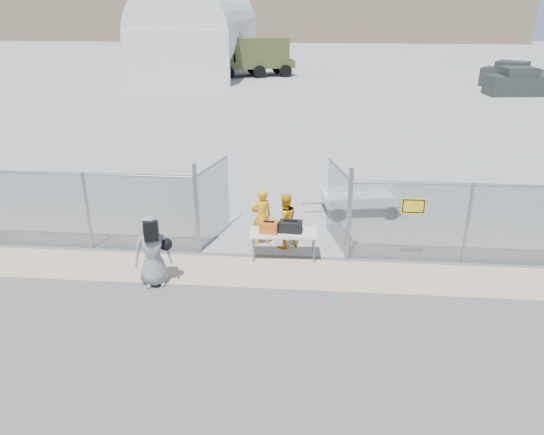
# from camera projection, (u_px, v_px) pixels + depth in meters

# --- Properties ---
(ground) EXTENTS (160.00, 160.00, 0.00)m
(ground) POSITION_uv_depth(u_px,v_px,m) (265.00, 293.00, 12.46)
(ground) COLOR #4F4F4F
(tarmac_inside) EXTENTS (160.00, 80.00, 0.01)m
(tarmac_inside) POSITION_uv_depth(u_px,v_px,m) (308.00, 70.00, 51.11)
(tarmac_inside) COLOR gray
(tarmac_inside) RESTS_ON ground
(dirt_strip) EXTENTS (44.00, 1.60, 0.01)m
(dirt_strip) POSITION_uv_depth(u_px,v_px,m) (269.00, 272.00, 13.38)
(dirt_strip) COLOR tan
(dirt_strip) RESTS_ON ground
(distant_hills) EXTENTS (140.00, 6.00, 9.00)m
(distant_hills) POSITION_uv_depth(u_px,v_px,m) (347.00, 11.00, 82.11)
(distant_hills) COLOR #7F684F
(distant_hills) RESTS_ON ground
(chain_link_fence) EXTENTS (40.00, 0.20, 2.20)m
(chain_link_fence) POSITION_uv_depth(u_px,v_px,m) (272.00, 217.00, 13.88)
(chain_link_fence) COLOR gray
(chain_link_fence) RESTS_ON ground
(quonset_hangar) EXTENTS (9.00, 18.00, 8.00)m
(quonset_hangar) POSITION_uv_depth(u_px,v_px,m) (199.00, 27.00, 48.54)
(quonset_hangar) COLOR silver
(quonset_hangar) RESTS_ON ground
(folding_table) EXTENTS (1.82, 0.84, 0.76)m
(folding_table) POSITION_uv_depth(u_px,v_px,m) (284.00, 245.00, 14.01)
(folding_table) COLOR silver
(folding_table) RESTS_ON ground
(orange_bag) EXTENTS (0.49, 0.36, 0.29)m
(orange_bag) POSITION_uv_depth(u_px,v_px,m) (269.00, 227.00, 13.78)
(orange_bag) COLOR #E05B17
(orange_bag) RESTS_ON folding_table
(black_duffel) EXTENTS (0.61, 0.39, 0.29)m
(black_duffel) POSITION_uv_depth(u_px,v_px,m) (291.00, 226.00, 13.84)
(black_duffel) COLOR black
(black_duffel) RESTS_ON folding_table
(security_worker_left) EXTENTS (0.69, 0.58, 1.61)m
(security_worker_left) POSITION_uv_depth(u_px,v_px,m) (261.00, 217.00, 14.70)
(security_worker_left) COLOR #FFA20F
(security_worker_left) RESTS_ON ground
(security_worker_right) EXTENTS (0.96, 0.90, 1.57)m
(security_worker_right) POSITION_uv_depth(u_px,v_px,m) (285.00, 221.00, 14.48)
(security_worker_right) COLOR #FFA20F
(security_worker_right) RESTS_ON ground
(visitor) EXTENTS (1.02, 0.84, 1.79)m
(visitor) POSITION_uv_depth(u_px,v_px,m) (152.00, 251.00, 12.53)
(visitor) COLOR gray
(visitor) RESTS_ON ground
(utility_trailer) EXTENTS (3.31, 2.10, 0.75)m
(utility_trailer) POSITION_uv_depth(u_px,v_px,m) (360.00, 202.00, 17.01)
(utility_trailer) COLOR silver
(utility_trailer) RESTS_ON ground
(military_truck) EXTENTS (7.35, 4.69, 3.29)m
(military_truck) POSITION_uv_depth(u_px,v_px,m) (254.00, 57.00, 46.43)
(military_truck) COLOR #454C24
(military_truck) RESTS_ON ground
(parked_vehicle_near) EXTENTS (4.41, 2.45, 1.90)m
(parked_vehicle_near) POSITION_uv_depth(u_px,v_px,m) (517.00, 82.00, 37.48)
(parked_vehicle_near) COLOR #2A2D2A
(parked_vehicle_near) RESTS_ON ground
(parked_vehicle_mid) EXTENTS (4.57, 3.86, 1.90)m
(parked_vehicle_mid) POSITION_uv_depth(u_px,v_px,m) (511.00, 75.00, 40.88)
(parked_vehicle_mid) COLOR #2A2D2A
(parked_vehicle_mid) RESTS_ON ground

